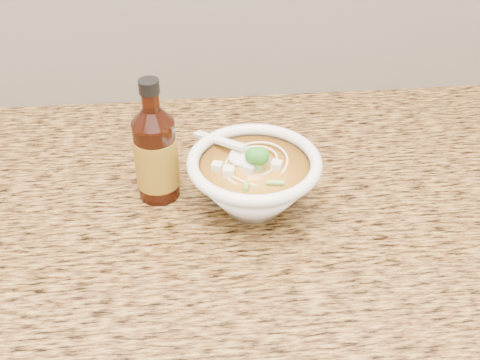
{
  "coord_description": "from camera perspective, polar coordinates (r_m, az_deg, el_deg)",
  "views": [
    {
      "loc": [
        0.02,
        0.98,
        1.46
      ],
      "look_at": [
        0.08,
        1.65,
        0.95
      ],
      "focal_mm": 45.0,
      "sensor_mm": 36.0,
      "label": 1
    }
  ],
  "objects": [
    {
      "name": "soup_bowl",
      "position": [
        0.85,
        1.34,
        -0.13
      ],
      "size": [
        0.19,
        0.19,
        0.11
      ],
      "rotation": [
        0.0,
        0.0,
        0.05
      ],
      "color": "silver",
      "rests_on": "counter_slab"
    },
    {
      "name": "counter_slab",
      "position": [
        0.9,
        -5.43,
        -2.99
      ],
      "size": [
        4.0,
        0.68,
        0.04
      ],
      "primitive_type": "cube",
      "color": "olive",
      "rests_on": "cabinet"
    },
    {
      "name": "hot_sauce_bottle",
      "position": [
        0.87,
        -7.98,
        2.4
      ],
      "size": [
        0.08,
        0.08,
        0.19
      ],
      "rotation": [
        0.0,
        0.0,
        -0.36
      ],
      "color": "#381107",
      "rests_on": "counter_slab"
    }
  ]
}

